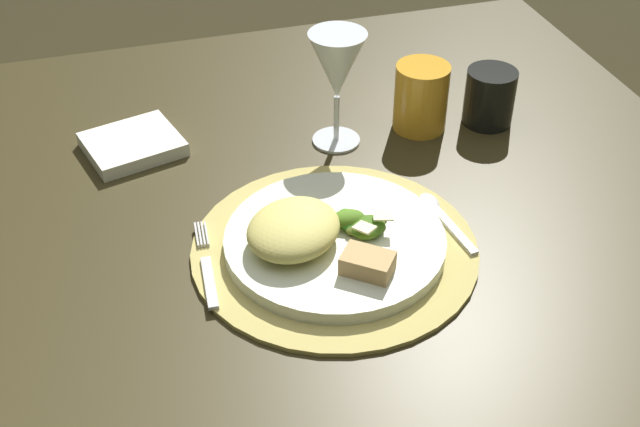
{
  "coord_description": "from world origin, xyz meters",
  "views": [
    {
      "loc": [
        -0.23,
        -0.82,
        1.34
      ],
      "look_at": [
        -0.0,
        -0.05,
        0.72
      ],
      "focal_mm": 46.41,
      "sensor_mm": 36.0,
      "label": 1
    }
  ],
  "objects_px": {
    "spoon": "(439,213)",
    "fork": "(207,268)",
    "wine_glass": "(337,69)",
    "dinner_plate": "(332,242)",
    "dark_tumbler": "(490,97)",
    "napkin": "(133,144)",
    "amber_tumbler": "(421,97)",
    "dining_table": "(312,285)"
  },
  "relations": [
    {
      "from": "spoon",
      "to": "fork",
      "type": "bearing_deg",
      "value": -176.31
    },
    {
      "from": "wine_glass",
      "to": "fork",
      "type": "bearing_deg",
      "value": -135.09
    },
    {
      "from": "dinner_plate",
      "to": "dark_tumbler",
      "type": "bearing_deg",
      "value": 35.45
    },
    {
      "from": "wine_glass",
      "to": "dinner_plate",
      "type": "bearing_deg",
      "value": -108.64
    },
    {
      "from": "napkin",
      "to": "dinner_plate",
      "type": "bearing_deg",
      "value": -54.91
    },
    {
      "from": "amber_tumbler",
      "to": "dark_tumbler",
      "type": "relative_size",
      "value": 1.19
    },
    {
      "from": "dinner_plate",
      "to": "wine_glass",
      "type": "bearing_deg",
      "value": 71.36
    },
    {
      "from": "dining_table",
      "to": "dinner_plate",
      "type": "relative_size",
      "value": 4.28
    },
    {
      "from": "dark_tumbler",
      "to": "dinner_plate",
      "type": "bearing_deg",
      "value": -144.55
    },
    {
      "from": "spoon",
      "to": "napkin",
      "type": "relative_size",
      "value": 1.04
    },
    {
      "from": "spoon",
      "to": "napkin",
      "type": "height_order",
      "value": "napkin"
    },
    {
      "from": "fork",
      "to": "dark_tumbler",
      "type": "bearing_deg",
      "value": 25.22
    },
    {
      "from": "dining_table",
      "to": "wine_glass",
      "type": "distance_m",
      "value": 0.3
    },
    {
      "from": "amber_tumbler",
      "to": "dark_tumbler",
      "type": "xyz_separation_m",
      "value": [
        0.1,
        -0.02,
        -0.01
      ]
    },
    {
      "from": "fork",
      "to": "wine_glass",
      "type": "height_order",
      "value": "wine_glass"
    },
    {
      "from": "dining_table",
      "to": "spoon",
      "type": "bearing_deg",
      "value": -28.39
    },
    {
      "from": "dining_table",
      "to": "dinner_plate",
      "type": "xyz_separation_m",
      "value": [
        -0.0,
        -0.1,
        0.16
      ]
    },
    {
      "from": "fork",
      "to": "amber_tumbler",
      "type": "xyz_separation_m",
      "value": [
        0.36,
        0.23,
        0.04
      ]
    },
    {
      "from": "dinner_plate",
      "to": "dark_tumbler",
      "type": "xyz_separation_m",
      "value": [
        0.31,
        0.22,
        0.03
      ]
    },
    {
      "from": "napkin",
      "to": "amber_tumbler",
      "type": "height_order",
      "value": "amber_tumbler"
    },
    {
      "from": "dining_table",
      "to": "dinner_plate",
      "type": "bearing_deg",
      "value": -91.95
    },
    {
      "from": "dinner_plate",
      "to": "amber_tumbler",
      "type": "height_order",
      "value": "amber_tumbler"
    },
    {
      "from": "dinner_plate",
      "to": "spoon",
      "type": "relative_size",
      "value": 2.03
    },
    {
      "from": "dinner_plate",
      "to": "spoon",
      "type": "height_order",
      "value": "dinner_plate"
    },
    {
      "from": "dinner_plate",
      "to": "wine_glass",
      "type": "relative_size",
      "value": 1.58
    },
    {
      "from": "wine_glass",
      "to": "dark_tumbler",
      "type": "height_order",
      "value": "wine_glass"
    },
    {
      "from": "napkin",
      "to": "wine_glass",
      "type": "height_order",
      "value": "wine_glass"
    },
    {
      "from": "dining_table",
      "to": "wine_glass",
      "type": "height_order",
      "value": "wine_glass"
    },
    {
      "from": "dining_table",
      "to": "dark_tumbler",
      "type": "bearing_deg",
      "value": 21.26
    },
    {
      "from": "dark_tumbler",
      "to": "dining_table",
      "type": "bearing_deg",
      "value": -158.74
    },
    {
      "from": "fork",
      "to": "amber_tumbler",
      "type": "bearing_deg",
      "value": 32.92
    },
    {
      "from": "dining_table",
      "to": "spoon",
      "type": "relative_size",
      "value": 8.69
    },
    {
      "from": "dark_tumbler",
      "to": "spoon",
      "type": "bearing_deg",
      "value": -129.15
    },
    {
      "from": "spoon",
      "to": "dining_table",
      "type": "bearing_deg",
      "value": 151.61
    },
    {
      "from": "spoon",
      "to": "dark_tumbler",
      "type": "bearing_deg",
      "value": 50.85
    },
    {
      "from": "fork",
      "to": "spoon",
      "type": "xyz_separation_m",
      "value": [
        0.3,
        0.02,
        -0.0
      ]
    },
    {
      "from": "dining_table",
      "to": "fork",
      "type": "bearing_deg",
      "value": -147.66
    },
    {
      "from": "spoon",
      "to": "dark_tumbler",
      "type": "height_order",
      "value": "dark_tumbler"
    },
    {
      "from": "dining_table",
      "to": "spoon",
      "type": "xyz_separation_m",
      "value": [
        0.14,
        -0.08,
        0.15
      ]
    },
    {
      "from": "fork",
      "to": "spoon",
      "type": "distance_m",
      "value": 0.3
    },
    {
      "from": "napkin",
      "to": "dark_tumbler",
      "type": "height_order",
      "value": "dark_tumbler"
    },
    {
      "from": "dining_table",
      "to": "spoon",
      "type": "height_order",
      "value": "spoon"
    }
  ]
}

